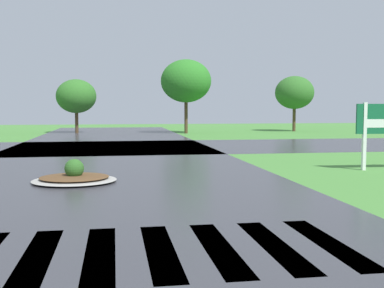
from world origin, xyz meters
name	(u,v)px	position (x,y,z in m)	size (l,w,h in m)	color
asphalt_roadway	(106,190)	(0.00, 10.00, 0.00)	(10.82, 80.00, 0.01)	#35353A
asphalt_cross_road	(110,147)	(0.00, 23.78, 0.00)	(90.00, 9.74, 0.01)	#35353A
crosswalk_stripes	(100,253)	(0.00, 4.44, 0.00)	(7.65, 2.95, 0.01)	white
median_island	(74,177)	(-0.93, 11.52, 0.14)	(2.44, 2.31, 0.68)	#9E9B93
background_treeline	(143,88)	(2.64, 37.86, 3.77)	(32.81, 5.79, 6.15)	#4C3823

